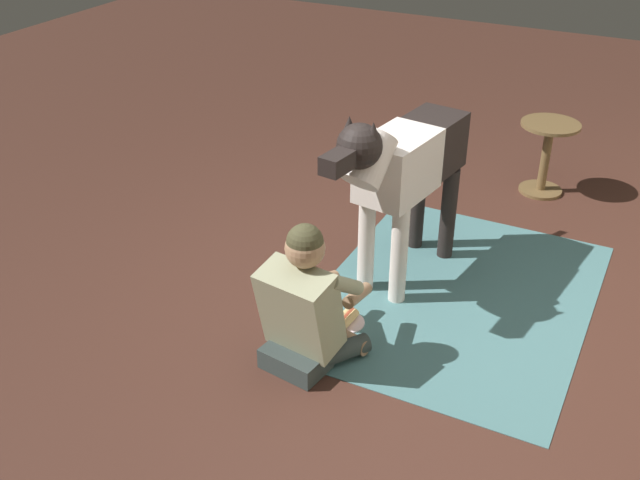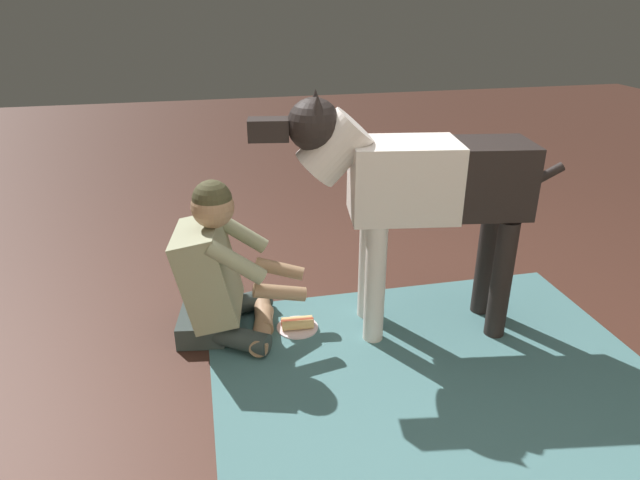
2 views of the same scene
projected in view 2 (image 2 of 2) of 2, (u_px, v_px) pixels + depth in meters
ground_plane at (368, 332)px, 3.00m from camera, size 13.98×13.98×0.00m
area_rug at (433, 369)px, 2.70m from camera, size 2.09×1.60×0.01m
person_sitting_on_floor at (219, 274)px, 2.86m from camera, size 0.71×0.57×0.84m
large_dog at (416, 186)px, 2.74m from camera, size 1.52×0.45×1.25m
hot_dog_on_plate at (297, 324)px, 3.02m from camera, size 0.22×0.22×0.06m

